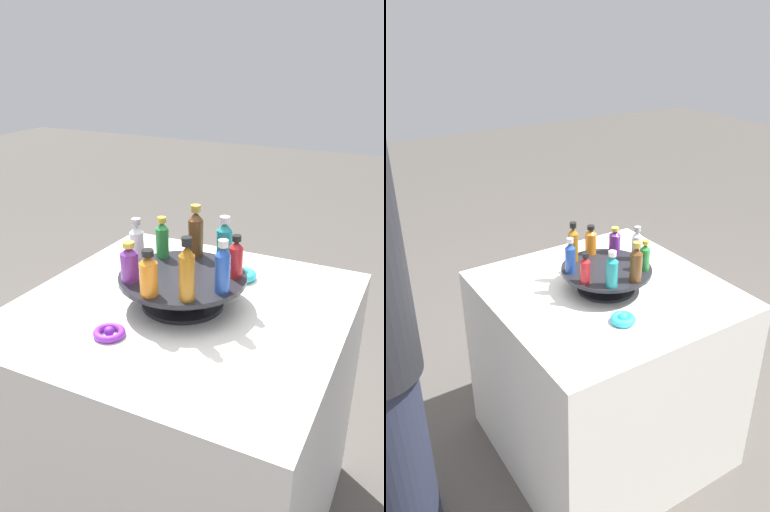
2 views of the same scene
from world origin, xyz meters
TOP-DOWN VIEW (x-y plane):
  - ground_plane at (0.00, 0.00)m, footprint 12.00×12.00m
  - party_table at (0.00, 0.00)m, footprint 0.80×0.80m
  - display_stand at (0.00, 0.00)m, footprint 0.32×0.32m
  - bottle_purple at (0.09, -0.10)m, footprint 0.04×0.04m
  - bottle_orange at (0.13, -0.02)m, footprint 0.04×0.04m
  - bottle_amber at (0.11, 0.07)m, footprint 0.04×0.04m
  - bottle_blue at (0.04, 0.12)m, footprint 0.04×0.04m
  - bottle_red at (-0.05, 0.12)m, footprint 0.03×0.03m
  - bottle_teal at (-0.11, 0.06)m, footprint 0.04×0.04m
  - bottle_brown at (-0.13, -0.03)m, footprint 0.04×0.04m
  - bottle_green at (-0.08, -0.10)m, footprint 0.03×0.03m
  - bottle_clear at (0.00, -0.13)m, footprint 0.04×0.04m
  - ribbon_bow_purple at (0.21, -0.08)m, footprint 0.07×0.07m
  - ribbon_bow_teal at (-0.21, 0.08)m, footprint 0.08×0.08m

SIDE VIEW (x-z plane):
  - ground_plane at x=0.00m, z-range 0.00..0.00m
  - party_table at x=0.00m, z-range 0.00..0.73m
  - ribbon_bow_purple at x=0.21m, z-range 0.73..0.75m
  - ribbon_bow_teal at x=-0.21m, z-range 0.73..0.76m
  - display_stand at x=0.00m, z-range 0.74..0.83m
  - bottle_purple at x=0.09m, z-range 0.81..0.91m
  - bottle_red at x=-0.05m, z-range 0.81..0.92m
  - bottle_orange at x=0.13m, z-range 0.81..0.92m
  - bottle_green at x=-0.08m, z-range 0.81..0.92m
  - bottle_teal at x=-0.11m, z-range 0.81..0.94m
  - bottle_clear at x=0.00m, z-range 0.81..0.94m
  - bottle_blue at x=0.04m, z-range 0.81..0.94m
  - bottle_brown at x=-0.13m, z-range 0.81..0.95m
  - bottle_amber at x=0.11m, z-range 0.81..0.96m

